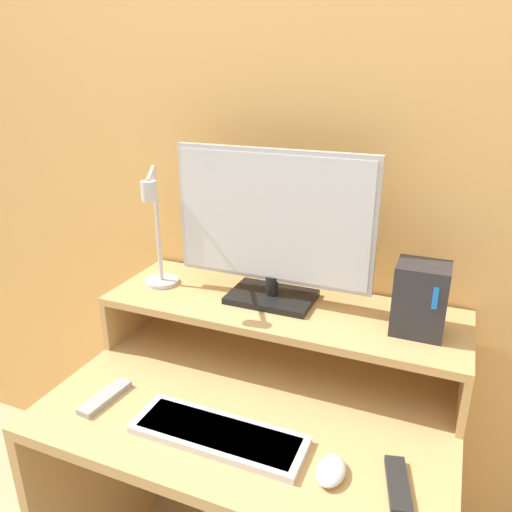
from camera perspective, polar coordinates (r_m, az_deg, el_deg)
wall_back at (r=1.47m, az=5.91°, el=10.44°), size 6.00×0.05×2.50m
desk at (r=1.49m, az=0.02°, el=-22.38°), size 1.00×0.70×0.72m
monitor_shelf at (r=1.42m, az=2.95°, el=-6.57°), size 1.00×0.33×0.17m
monitor at (r=1.35m, az=1.92°, el=3.38°), size 0.56×0.16×0.43m
desk_lamp at (r=1.45m, az=-11.25°, el=1.82°), size 0.16×0.23×0.36m
router_dock at (r=1.29m, az=18.27°, el=-4.65°), size 0.13×0.11×0.18m
keyboard at (r=1.21m, az=-4.33°, el=-19.65°), size 0.41×0.13×0.02m
mouse at (r=1.13m, az=8.54°, el=-23.09°), size 0.06×0.09×0.03m
remote_control at (r=1.37m, az=-16.86°, el=-15.20°), size 0.06×0.16×0.02m
remote_secondary at (r=1.14m, az=15.91°, el=-23.83°), size 0.07×0.15×0.02m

